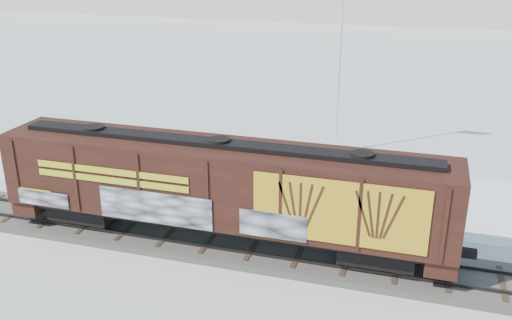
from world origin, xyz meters
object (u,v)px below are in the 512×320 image
(car_white, at_px, (338,180))
(car_dark, at_px, (360,186))
(hopper_railcar, at_px, (221,186))
(car_silver, at_px, (198,159))
(flagpole, at_px, (340,89))

(car_white, distance_m, car_dark, 1.37)
(car_white, relative_size, car_dark, 0.87)
(car_white, bearing_deg, hopper_railcar, 146.62)
(car_silver, distance_m, car_dark, 9.77)
(hopper_railcar, relative_size, flagpole, 1.73)
(flagpole, relative_size, car_silver, 2.77)
(car_silver, xyz_separation_m, car_white, (8.41, -0.94, 0.06))
(car_white, bearing_deg, car_dark, -119.44)
(car_silver, relative_size, car_white, 0.89)
(car_white, bearing_deg, flagpole, 4.77)
(hopper_railcar, height_order, car_dark, hopper_railcar)
(hopper_railcar, bearing_deg, car_white, 61.30)
(car_silver, relative_size, car_dark, 0.77)
(flagpole, height_order, car_white, flagpole)
(flagpole, bearing_deg, hopper_railcar, -101.97)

